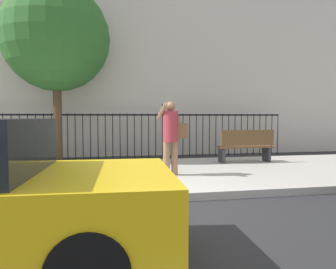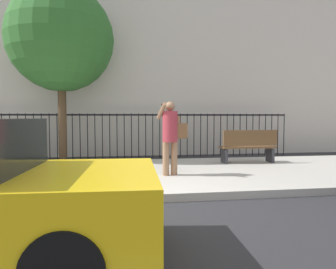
{
  "view_description": "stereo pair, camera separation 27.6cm",
  "coord_description": "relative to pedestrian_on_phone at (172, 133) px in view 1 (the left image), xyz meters",
  "views": [
    {
      "loc": [
        -0.5,
        -5.07,
        1.47
      ],
      "look_at": [
        0.86,
        2.0,
        1.06
      ],
      "focal_mm": 32.73,
      "sensor_mm": 36.0,
      "label": 1
    },
    {
      "loc": [
        -0.23,
        -5.12,
        1.47
      ],
      "look_at": [
        0.86,
        2.0,
        1.06
      ],
      "focal_mm": 32.73,
      "sensor_mm": 36.0,
      "label": 2
    }
  ],
  "objects": [
    {
      "name": "pedestrian_on_phone",
      "position": [
        0.0,
        0.0,
        0.0
      ],
      "size": [
        0.7,
        0.49,
        1.67
      ],
      "color": "#936B4C",
      "rests_on": "sidewalk"
    },
    {
      "name": "iron_fence",
      "position": [
        -0.88,
        4.2,
        -0.1
      ],
      "size": [
        12.03,
        0.04,
        1.6
      ],
      "color": "black",
      "rests_on": "ground"
    },
    {
      "name": "sidewalk",
      "position": [
        -0.88,
        0.5,
        -1.04
      ],
      "size": [
        28.0,
        4.4,
        0.15
      ],
      "primitive_type": "cube",
      "color": "#B2ADA3",
      "rests_on": "ground"
    },
    {
      "name": "street_bench",
      "position": [
        2.51,
        1.5,
        -0.47
      ],
      "size": [
        1.6,
        0.45,
        0.95
      ],
      "color": "brown",
      "rests_on": "sidewalk"
    },
    {
      "name": "ground_plane",
      "position": [
        -0.88,
        -1.7,
        -1.12
      ],
      "size": [
        60.0,
        60.0,
        0.0
      ],
      "primitive_type": "plane",
      "color": "#28282B"
    },
    {
      "name": "building_facade",
      "position": [
        -0.88,
        6.8,
        3.87
      ],
      "size": [
        28.0,
        4.0,
        9.99
      ],
      "primitive_type": "cube",
      "color": "beige",
      "rests_on": "ground"
    },
    {
      "name": "street_tree_near",
      "position": [
        -3.01,
        3.58,
        2.85
      ],
      "size": [
        3.37,
        3.37,
        5.67
      ],
      "color": "#4C3823",
      "rests_on": "ground"
    }
  ]
}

